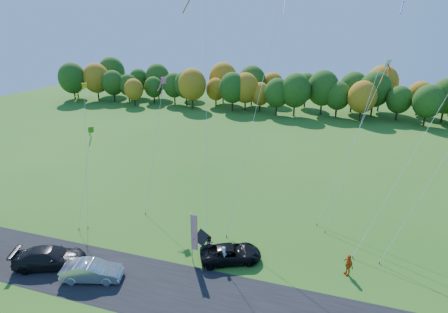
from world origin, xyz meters
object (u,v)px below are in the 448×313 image
(black_suv, at_px, (231,253))
(feather_flag, at_px, (194,232))
(silver_sedan, at_px, (92,271))
(person_east, at_px, (348,265))

(black_suv, distance_m, feather_flag, 3.54)
(silver_sedan, relative_size, feather_flag, 1.05)
(person_east, bearing_deg, black_suv, -119.78)
(black_suv, xyz_separation_m, person_east, (9.11, 1.06, 0.19))
(silver_sedan, distance_m, feather_flag, 8.15)
(silver_sedan, height_order, person_east, person_east)
(silver_sedan, relative_size, person_east, 2.56)
(person_east, bearing_deg, feather_flag, -117.68)
(black_suv, relative_size, feather_flag, 1.16)
(person_east, bearing_deg, silver_sedan, -107.35)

